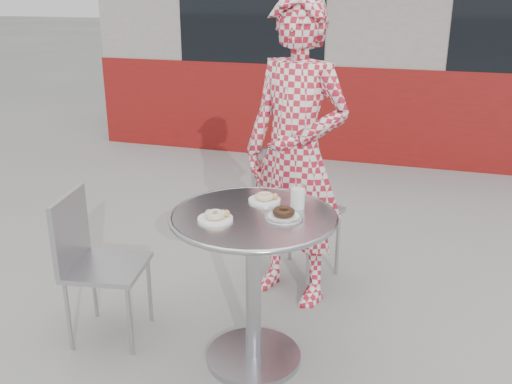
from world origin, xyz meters
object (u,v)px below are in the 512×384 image
(chair_far, at_px, (298,239))
(plate_far, at_px, (265,198))
(plate_checker, at_px, (284,215))
(milk_cup, at_px, (298,197))
(bistro_table, at_px, (253,252))
(chair_left, at_px, (108,294))
(seated_person, at_px, (296,155))
(plate_near, at_px, (216,216))

(chair_far, distance_m, plate_far, 0.89)
(plate_far, bearing_deg, plate_checker, -51.94)
(chair_far, xyz_separation_m, milk_cup, (0.17, -0.76, 0.57))
(bistro_table, relative_size, chair_far, 0.89)
(chair_left, distance_m, seated_person, 1.27)
(plate_near, distance_m, plate_checker, 0.30)
(bistro_table, height_order, plate_far, plate_far)
(seated_person, height_order, plate_checker, seated_person)
(chair_far, bearing_deg, seated_person, 114.50)
(chair_left, bearing_deg, seated_person, -58.37)
(plate_far, bearing_deg, chair_far, 89.63)
(seated_person, distance_m, plate_checker, 0.72)
(seated_person, relative_size, plate_far, 11.28)
(plate_checker, bearing_deg, plate_near, -157.89)
(plate_checker, bearing_deg, chair_left, -178.79)
(chair_far, relative_size, plate_near, 5.60)
(bistro_table, bearing_deg, plate_near, -141.20)
(seated_person, xyz_separation_m, plate_checker, (0.12, -0.70, -0.08))
(plate_near, height_order, milk_cup, milk_cup)
(plate_far, xyz_separation_m, plate_checker, (0.14, -0.18, -0.00))
(bistro_table, bearing_deg, milk_cup, 37.96)
(plate_far, bearing_deg, chair_left, -166.14)
(chair_left, height_order, milk_cup, milk_cup)
(chair_far, height_order, plate_checker, chair_far)
(chair_far, relative_size, plate_far, 5.71)
(plate_checker, bearing_deg, seated_person, 99.36)
(plate_checker, distance_m, milk_cup, 0.14)
(bistro_table, height_order, seated_person, seated_person)
(plate_checker, bearing_deg, plate_far, 128.06)
(bistro_table, bearing_deg, seated_person, 87.89)
(chair_left, bearing_deg, chair_far, -51.08)
(bistro_table, distance_m, chair_left, 0.87)
(chair_far, bearing_deg, chair_left, 67.44)
(plate_near, relative_size, milk_cup, 1.39)
(bistro_table, relative_size, plate_near, 4.97)
(bistro_table, distance_m, plate_far, 0.27)
(seated_person, distance_m, plate_far, 0.53)
(seated_person, xyz_separation_m, plate_near, (-0.17, -0.82, -0.07))
(bistro_table, xyz_separation_m, seated_person, (0.03, 0.71, 0.28))
(chair_left, distance_m, milk_cup, 1.15)
(milk_cup, bearing_deg, plate_checker, -103.50)
(seated_person, bearing_deg, plate_far, -73.75)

